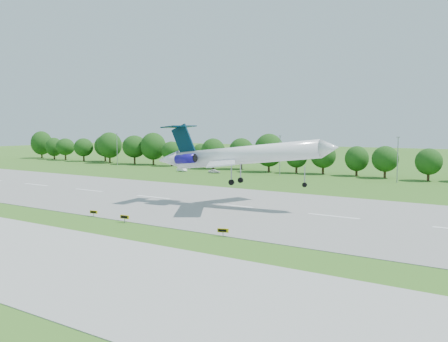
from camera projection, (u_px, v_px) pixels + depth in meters
ground at (139, 228)px, 73.22m from camera, size 600.00×600.00×0.00m
runway at (232, 206)px, 93.83m from camera, size 400.00×45.00×0.08m
taxiway at (32, 254)px, 58.38m from camera, size 400.00×23.00×0.08m
tree_line at (355, 156)px, 148.52m from camera, size 288.40×8.40×10.40m
light_poles at (335, 157)px, 141.66m from camera, size 175.90×0.25×12.19m
airliner at (237, 155)px, 92.16m from camera, size 36.08×25.91×11.22m
taxi_sign_left at (125, 217)px, 77.60m from camera, size 1.67×0.39×1.17m
taxi_sign_centre at (94, 212)px, 82.64m from camera, size 1.47×0.45×1.03m
taxi_sign_right at (223, 231)px, 67.75m from camera, size 1.54×0.70×1.10m
service_vehicle_a at (182, 169)px, 165.33m from camera, size 4.39×2.46×1.37m
service_vehicle_b at (214, 171)px, 159.40m from camera, size 4.06×2.70×1.28m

